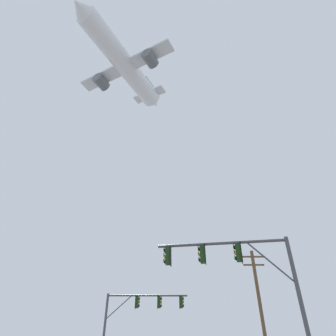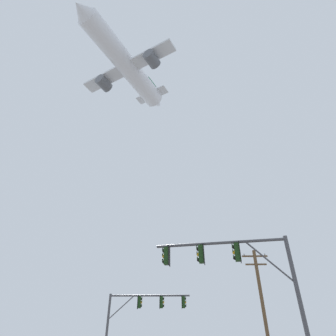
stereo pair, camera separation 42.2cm
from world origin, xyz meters
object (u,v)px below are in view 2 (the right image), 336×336
(utility_pole, at_px, (262,302))
(airplane, at_px, (125,64))
(signal_pole_far, at_px, (142,309))
(signal_pole_near, at_px, (236,267))

(utility_pole, distance_m, airplane, 46.41)
(signal_pole_far, distance_m, utility_pole, 9.89)
(airplane, bearing_deg, signal_pole_near, -58.77)
(utility_pole, relative_size, airplane, 0.37)
(signal_pole_near, bearing_deg, utility_pole, 69.46)
(signal_pole_near, bearing_deg, airplane, 121.23)
(airplane, bearing_deg, signal_pole_far, -52.02)
(utility_pole, bearing_deg, signal_pole_far, 172.23)
(signal_pole_near, relative_size, airplane, 0.27)
(signal_pole_far, bearing_deg, airplane, 127.98)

